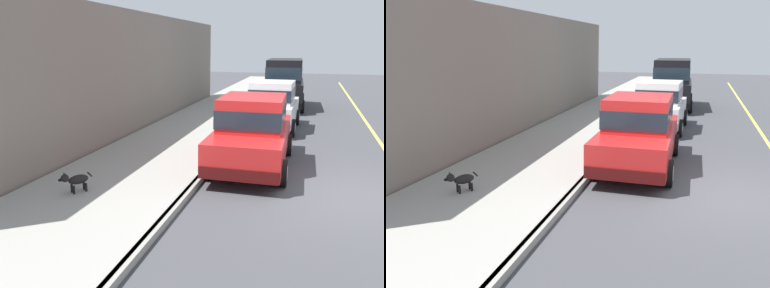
{
  "view_description": "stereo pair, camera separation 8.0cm",
  "coord_description": "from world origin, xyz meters",
  "views": [
    {
      "loc": [
        -0.79,
        -8.67,
        3.19
      ],
      "look_at": [
        -3.48,
        0.24,
        0.85
      ],
      "focal_mm": 36.66,
      "sensor_mm": 36.0,
      "label": 1
    },
    {
      "loc": [
        -0.71,
        -8.65,
        3.19
      ],
      "look_at": [
        -3.48,
        0.24,
        0.85
      ],
      "focal_mm": 36.66,
      "sensor_mm": 36.0,
      "label": 2
    }
  ],
  "objects": [
    {
      "name": "car_black_van",
      "position": [
        -2.13,
        12.38,
        1.39
      ],
      "size": [
        2.25,
        4.96,
        2.52
      ],
      "color": "black",
      "rests_on": "ground"
    },
    {
      "name": "building_facade",
      "position": [
        -7.1,
        5.35,
        2.2
      ],
      "size": [
        0.5,
        20.0,
        4.4
      ],
      "primitive_type": "cube",
      "color": "slate",
      "rests_on": "ground"
    },
    {
      "name": "car_white_hatchback",
      "position": [
        -2.16,
        6.65,
        0.98
      ],
      "size": [
        2.04,
        3.85,
        1.88
      ],
      "color": "white",
      "rests_on": "ground"
    },
    {
      "name": "dog_black",
      "position": [
        -5.44,
        -1.85,
        0.43
      ],
      "size": [
        0.48,
        0.65,
        0.49
      ],
      "color": "black",
      "rests_on": "sidewalk"
    },
    {
      "name": "curb",
      "position": [
        -3.2,
        0.0,
        0.07
      ],
      "size": [
        0.16,
        64.0,
        0.14
      ],
      "primitive_type": "cube",
      "color": "gray",
      "rests_on": "ground"
    },
    {
      "name": "sidewalk",
      "position": [
        -5.0,
        0.0,
        0.07
      ],
      "size": [
        3.6,
        64.0,
        0.14
      ],
      "primitive_type": "cube",
      "color": "#99968E",
      "rests_on": "ground"
    },
    {
      "name": "car_red_sedan",
      "position": [
        -2.2,
        1.56,
        0.98
      ],
      "size": [
        2.08,
        4.62,
        1.92
      ],
      "color": "red",
      "rests_on": "ground"
    },
    {
      "name": "ground_plane",
      "position": [
        0.0,
        0.0,
        0.0
      ],
      "size": [
        80.0,
        80.0,
        0.0
      ],
      "primitive_type": "plane",
      "color": "#424247"
    }
  ]
}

